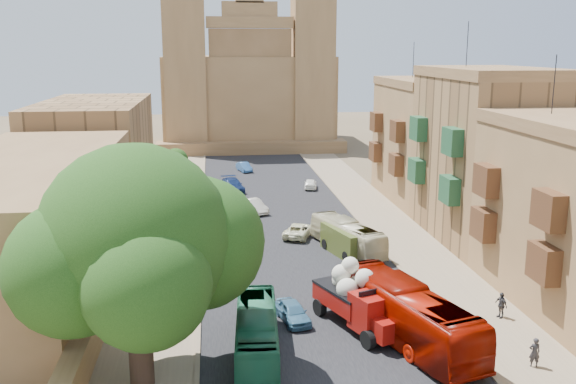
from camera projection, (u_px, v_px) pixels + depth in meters
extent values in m
cube|color=black|center=(282.00, 226.00, 56.15)|extent=(14.00, 140.00, 0.01)
cube|color=#806C54|center=(388.00, 223.00, 57.27)|extent=(5.00, 140.00, 0.01)
cube|color=#806C54|center=(173.00, 230.00, 55.03)|extent=(5.00, 140.00, 0.01)
cube|color=#806C54|center=(361.00, 223.00, 56.96)|extent=(0.25, 140.00, 0.12)
cube|color=#806C54|center=(202.00, 229.00, 55.31)|extent=(0.25, 140.00, 0.12)
cylinder|color=black|center=(554.00, 84.00, 39.35)|extent=(0.06, 0.06, 3.60)
cube|color=#52301B|center=(544.00, 263.00, 34.44)|extent=(0.90, 2.20, 2.00)
cube|color=#52301B|center=(483.00, 224.00, 42.03)|extent=(0.90, 2.20, 2.00)
cube|color=#52301B|center=(548.00, 210.00, 33.79)|extent=(0.90, 2.20, 2.00)
cube|color=#52301B|center=(486.00, 180.00, 41.38)|extent=(0.90, 2.20, 2.00)
cube|color=olive|center=(486.00, 159.00, 51.77)|extent=(8.00, 14.00, 13.00)
cube|color=brown|center=(492.00, 73.00, 50.25)|extent=(8.20, 14.00, 0.80)
cylinder|color=black|center=(467.00, 44.00, 52.36)|extent=(0.06, 0.06, 3.60)
cube|color=#205030|center=(450.00, 190.00, 47.79)|extent=(0.90, 2.20, 2.00)
cube|color=#205030|center=(416.00, 171.00, 55.38)|extent=(0.90, 2.20, 2.00)
cube|color=#205030|center=(452.00, 142.00, 46.99)|extent=(0.90, 2.20, 2.00)
cube|color=#205030|center=(418.00, 129.00, 54.58)|extent=(0.90, 2.20, 2.00)
cube|color=olive|center=(428.00, 143.00, 65.49)|extent=(8.00, 14.00, 11.50)
cube|color=brown|center=(431.00, 83.00, 64.14)|extent=(8.20, 14.00, 0.80)
cylinder|color=black|center=(413.00, 60.00, 66.25)|extent=(0.06, 0.06, 3.60)
cube|color=#52301B|center=(396.00, 164.00, 61.47)|extent=(0.90, 2.20, 2.00)
cube|color=#52301B|center=(375.00, 152.00, 69.06)|extent=(0.90, 2.20, 2.00)
cube|color=#52301B|center=(397.00, 131.00, 60.76)|extent=(0.90, 2.20, 2.00)
cube|color=#52301B|center=(376.00, 122.00, 68.36)|extent=(0.90, 2.20, 2.00)
cube|color=olive|center=(121.00, 259.00, 44.80)|extent=(1.00, 40.00, 1.80)
cube|color=brown|center=(27.00, 223.00, 41.49)|extent=(10.00, 28.00, 8.40)
cube|color=olive|center=(95.00, 149.00, 66.49)|extent=(10.00, 22.00, 10.00)
cube|color=olive|center=(247.00, 100.00, 104.00)|extent=(26.00, 20.00, 14.00)
cube|color=brown|center=(252.00, 147.00, 95.18)|extent=(28.00, 4.00, 1.80)
cube|color=brown|center=(250.00, 84.00, 94.82)|extent=(12.00, 2.00, 16.00)
cube|color=olive|center=(250.00, 22.00, 92.87)|extent=(12.60, 2.40, 1.60)
cube|color=olive|center=(249.00, 10.00, 92.49)|extent=(8.00, 2.00, 2.40)
cube|color=olive|center=(185.00, 53.00, 93.97)|extent=(6.00, 6.00, 29.00)
cube|color=olive|center=(313.00, 53.00, 96.21)|extent=(6.00, 6.00, 29.00)
cylinder|color=#37251B|center=(140.00, 341.00, 29.38)|extent=(1.13, 1.13, 4.30)
sphere|color=#17370F|center=(135.00, 239.00, 28.31)|extent=(8.61, 8.61, 8.61)
sphere|color=#17370F|center=(198.00, 243.00, 30.10)|extent=(6.34, 6.34, 6.34)
sphere|color=#17370F|center=(73.00, 269.00, 27.23)|extent=(5.89, 5.89, 5.89)
sphere|color=#17370F|center=(146.00, 285.00, 26.01)|extent=(5.44, 5.44, 5.44)
sphere|color=#17370F|center=(113.00, 207.00, 30.38)|extent=(4.98, 4.98, 4.98)
cylinder|color=#37251B|center=(147.00, 299.00, 37.32)|extent=(0.44, 0.44, 2.00)
sphere|color=#17370F|center=(145.00, 266.00, 36.88)|extent=(2.91, 2.91, 2.91)
cylinder|color=#37251B|center=(161.00, 239.00, 48.94)|extent=(0.44, 0.44, 2.05)
sphere|color=#17370F|center=(160.00, 213.00, 48.48)|extent=(2.99, 2.99, 2.99)
cylinder|color=#37251B|center=(170.00, 201.00, 60.53)|extent=(0.44, 0.44, 2.35)
sphere|color=#17370F|center=(169.00, 176.00, 60.01)|extent=(3.41, 3.41, 3.41)
cylinder|color=#37251B|center=(176.00, 178.00, 72.19)|extent=(0.44, 0.44, 1.95)
sphere|color=#17370F|center=(176.00, 161.00, 71.76)|extent=(2.83, 2.83, 2.83)
cube|color=maroon|center=(348.00, 297.00, 36.60)|extent=(3.72, 4.60, 1.00)
cube|color=black|center=(349.00, 288.00, 36.48)|extent=(3.79, 4.67, 0.13)
cube|color=maroon|center=(375.00, 311.00, 34.39)|extent=(2.85, 2.60, 1.99)
cube|color=maroon|center=(390.00, 328.00, 33.35)|extent=(2.24, 1.92, 1.11)
cube|color=black|center=(375.00, 298.00, 34.22)|extent=(2.00, 0.87, 1.00)
cylinder|color=black|center=(368.00, 340.00, 33.24)|extent=(0.72, 1.07, 1.00)
cylinder|color=black|center=(402.00, 331.00, 34.27)|extent=(0.72, 1.07, 1.00)
cylinder|color=black|center=(320.00, 307.00, 37.42)|extent=(0.72, 1.07, 1.00)
cylinder|color=black|center=(351.00, 300.00, 38.45)|extent=(0.72, 1.07, 1.00)
sphere|color=beige|center=(347.00, 289.00, 35.59)|extent=(1.22, 1.22, 1.22)
sphere|color=beige|center=(360.00, 284.00, 36.39)|extent=(1.22, 1.22, 1.22)
sphere|color=beige|center=(342.00, 280.00, 36.99)|extent=(1.22, 1.22, 1.22)
sphere|color=beige|center=(341.00, 274.00, 36.17)|extent=(1.11, 1.11, 1.11)
sphere|color=beige|center=(365.00, 279.00, 35.62)|extent=(1.11, 1.11, 1.11)
sphere|color=beige|center=(350.00, 266.00, 36.08)|extent=(1.00, 1.00, 1.00)
cube|color=#414D1D|center=(347.00, 241.00, 48.53)|extent=(3.41, 5.26, 2.01)
cylinder|color=black|center=(346.00, 257.00, 46.78)|extent=(0.53, 0.86, 0.80)
cylinder|color=black|center=(369.00, 253.00, 47.52)|extent=(0.53, 0.86, 0.80)
cylinder|color=black|center=(326.00, 244.00, 49.80)|extent=(0.53, 0.86, 0.80)
cylinder|color=black|center=(347.00, 241.00, 50.54)|extent=(0.53, 0.86, 0.80)
imported|color=#1F6644|center=(257.00, 333.00, 32.39)|extent=(2.61, 8.82, 2.42)
imported|color=#8D0E01|center=(406.00, 314.00, 33.94)|extent=(5.65, 11.34, 3.08)
imported|color=beige|center=(347.00, 236.00, 49.26)|extent=(4.62, 8.66, 2.36)
imported|color=teal|center=(293.00, 312.00, 36.56)|extent=(2.02, 3.59, 1.15)
imported|color=beige|center=(254.00, 206.00, 60.75)|extent=(2.77, 4.10, 1.28)
imported|color=beige|center=(299.00, 230.00, 52.97)|extent=(3.35, 4.54, 1.15)
imported|color=navy|center=(233.00, 185.00, 69.76)|extent=(2.78, 5.11, 1.41)
imported|color=white|center=(310.00, 184.00, 71.15)|extent=(1.84, 3.47, 1.12)
imported|color=#2F5C97|center=(244.00, 167.00, 81.12)|extent=(2.03, 3.63, 1.13)
imported|color=#2B2A2D|center=(535.00, 352.00, 31.31)|extent=(0.59, 0.42, 1.52)
imported|color=#3D3D41|center=(501.00, 305.00, 37.05)|extent=(0.64, 0.98, 1.55)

